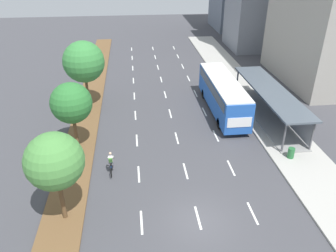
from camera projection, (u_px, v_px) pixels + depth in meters
ground_plane at (199, 222)px, 20.11m from camera, size 140.00×140.00×0.00m
median_strip at (91, 97)px, 36.73m from camera, size 2.60×52.00×0.12m
sidewalk_right at (244, 90)px, 38.45m from camera, size 4.50×52.00×0.15m
lane_divider_left at (135, 105)px, 34.99m from camera, size 0.14×45.88×0.01m
lane_divider_center at (168, 103)px, 35.34m from camera, size 0.14×45.88×0.01m
lane_divider_right at (200, 102)px, 35.68m from camera, size 0.14×45.88×0.01m
bus_shelter at (272, 100)px, 31.49m from camera, size 2.90×13.44×2.86m
bus at (223, 92)px, 32.71m from camera, size 2.54×11.29×3.37m
cyclist at (111, 164)px, 24.18m from camera, size 0.46×1.82×1.71m
median_tree_nearest at (54, 161)px, 18.38m from camera, size 3.35×3.35×5.82m
median_tree_second at (71, 103)px, 25.56m from camera, size 3.24×3.24×5.62m
median_tree_third at (84, 62)px, 32.38m from camera, size 4.08×4.08×6.76m
trash_bin at (291, 153)px, 25.82m from camera, size 0.52×0.52×0.85m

